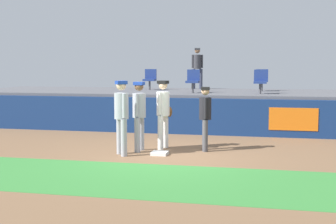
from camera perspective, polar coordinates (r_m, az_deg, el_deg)
ground_plane at (r=11.57m, az=-0.40°, el=-5.50°), size 60.00×60.00×0.00m
grass_foreground_strip at (r=9.29m, az=-3.71°, el=-8.30°), size 18.00×2.80×0.01m
first_base at (r=11.72m, az=-1.05°, el=-5.15°), size 0.40×0.40×0.08m
player_fielder_home at (r=12.46m, az=-0.58°, el=0.31°), size 0.43×0.56×1.86m
player_runner_visitor at (r=12.09m, az=-3.61°, el=0.09°), size 0.37×0.52×1.84m
player_coach_visitor at (r=11.60m, az=-5.82°, el=-0.03°), size 0.50×0.50×1.89m
player_umpire at (r=12.21m, az=4.65°, el=-0.24°), size 0.37×0.47×1.71m
field_wall at (r=15.16m, az=2.81°, el=-0.54°), size 18.00×0.26×1.19m
bleacher_platform at (r=17.69m, az=4.14°, el=0.51°), size 18.00×4.80×1.29m
seat_back_right at (r=18.12m, az=11.62°, el=4.07°), size 0.47×0.44×0.84m
seat_front_center at (r=16.53m, az=3.13°, el=4.03°), size 0.46×0.44×0.84m
seat_back_left at (r=18.72m, az=-2.26°, el=4.24°), size 0.48×0.44×0.84m
seat_front_right at (r=16.32m, az=11.42°, el=3.90°), size 0.44×0.44×0.84m
spectator_hooded at (r=19.46m, az=3.67°, el=5.83°), size 0.48×0.37×1.72m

